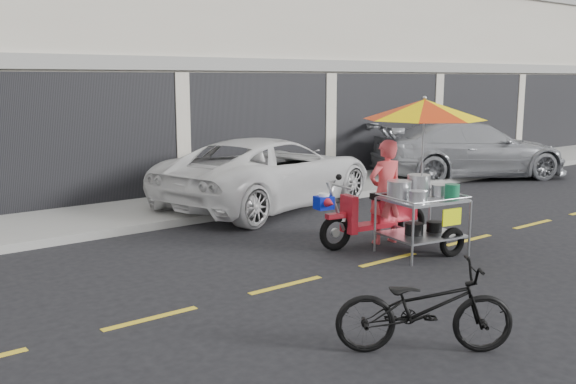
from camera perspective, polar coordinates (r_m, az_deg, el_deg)
ground at (r=10.09m, az=8.90°, el=-6.00°), size 90.00×90.00×0.00m
sidewalk at (r=14.29m, az=-7.32°, el=-0.87°), size 45.00×3.00×0.15m
shophouse_block at (r=19.91m, az=-8.09°, el=14.21°), size 36.00×8.11×10.40m
centerline at (r=10.09m, az=8.90°, el=-5.97°), size 42.00×0.10×0.01m
white_pickup at (r=14.00m, az=-1.67°, el=1.79°), size 5.89×3.82×1.51m
silver_pickup at (r=18.73m, az=15.82°, el=3.65°), size 5.92×4.32×1.59m
near_bicycle at (r=6.77m, az=12.02°, el=-10.01°), size 1.82×1.60×0.95m
food_vendor_rig at (r=10.50m, az=10.66°, el=3.35°), size 2.49×2.27×2.51m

